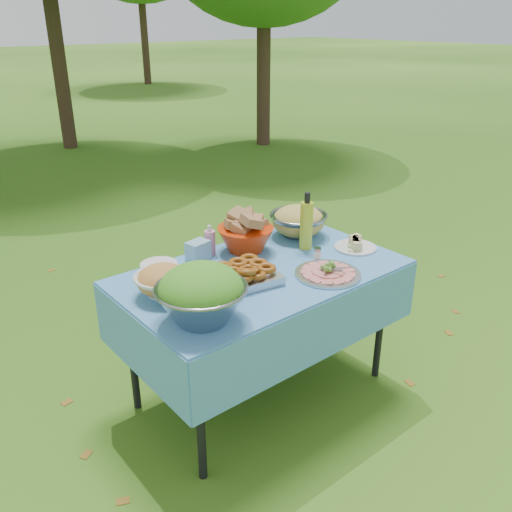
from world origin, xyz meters
The scene contains 14 objects.
ground centered at (0.00, 0.00, 0.00)m, with size 80.00×80.00×0.00m, color #193D0B.
picnic_table centered at (0.00, 0.00, 0.38)m, with size 1.46×0.86×0.76m, color #84D5FF.
salad_bowl centered at (-0.52, -0.22, 0.89)m, with size 0.40×0.40×0.26m, color gray, non-canonical shape.
pasta_bowl_white centered at (-0.53, 0.09, 0.84)m, with size 0.27×0.27×0.15m, color silver, non-canonical shape.
plate_stack centered at (-0.43, 0.30, 0.79)m, with size 0.19×0.19×0.06m, color silver.
wipes_box centered at (-0.18, 0.32, 0.81)m, with size 0.12×0.09×0.11m, color #7FB2CD.
sanitizer_bottle centered at (-0.09, 0.34, 0.85)m, with size 0.06×0.06×0.17m, color pink.
bread_bowl centered at (0.10, 0.26, 0.87)m, with size 0.31×0.31×0.21m, color red, non-canonical shape.
pasta_bowl_steel centered at (0.49, 0.25, 0.85)m, with size 0.34×0.34×0.18m, color gray, non-canonical shape.
fried_tray centered at (-0.17, -0.04, 0.80)m, with size 0.37×0.26×0.09m, color #B4B4B9.
charcuterie_platter centered at (0.23, -0.25, 0.80)m, with size 0.34×0.34×0.08m, color #B0B3B9.
oil_bottle centered at (0.38, 0.07, 0.92)m, with size 0.07×0.07×0.33m, color #B5CB28.
cheese_plate centered at (0.60, -0.11, 0.79)m, with size 0.24×0.24×0.06m, color silver.
shaker centered at (0.32, -0.08, 0.80)m, with size 0.04×0.04×0.07m, color white.
Camera 1 is at (-1.63, -1.94, 1.97)m, focal length 38.00 mm.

